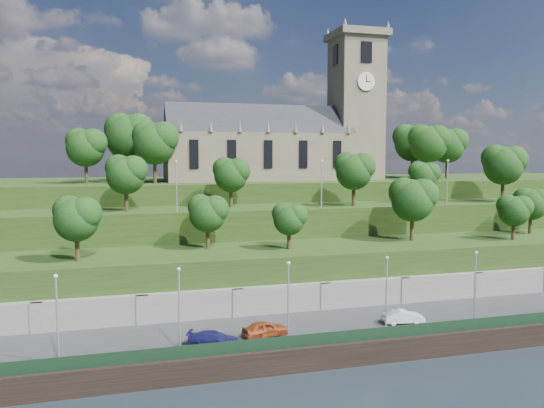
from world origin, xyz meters
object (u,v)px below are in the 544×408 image
object	(u,v)px
church	(286,137)
car_left	(265,329)
car_right	(214,339)
car_middle	(403,317)

from	to	relation	value
church	car_left	size ratio (longest dim) A/B	8.69
car_left	car_right	distance (m)	5.34
church	car_right	world-z (taller)	church
church	car_right	xyz separation A→B (m)	(-19.70, -43.03, -19.83)
car_middle	car_right	distance (m)	19.96
car_middle	car_right	size ratio (longest dim) A/B	0.90
church	car_left	bearing A→B (deg)	-109.24
car_right	car_middle	bearing A→B (deg)	-64.48
car_left	car_middle	bearing A→B (deg)	-101.53
church	car_middle	size ratio (longest dim) A/B	9.09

